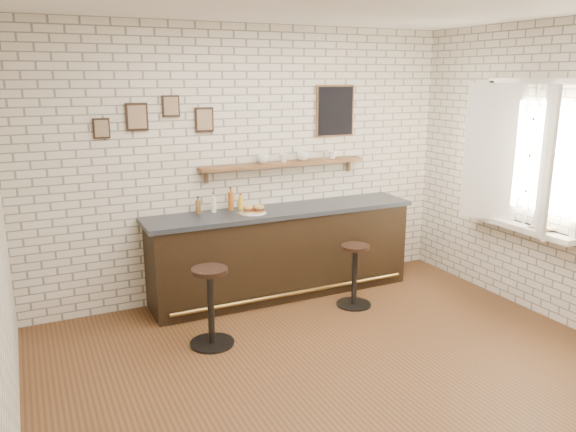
% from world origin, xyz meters
% --- Properties ---
extents(ground, '(5.00, 5.00, 0.00)m').
position_xyz_m(ground, '(0.00, 0.00, 0.00)').
color(ground, brown).
rests_on(ground, ground).
extents(bar_counter, '(3.10, 0.65, 1.01)m').
position_xyz_m(bar_counter, '(0.28, 1.70, 0.51)').
color(bar_counter, black).
rests_on(bar_counter, ground).
extents(sandwich_plate, '(0.28, 0.28, 0.01)m').
position_xyz_m(sandwich_plate, '(-0.09, 1.65, 1.02)').
color(sandwich_plate, white).
rests_on(sandwich_plate, bar_counter).
extents(ciabatta_sandwich, '(0.26, 0.19, 0.08)m').
position_xyz_m(ciabatta_sandwich, '(-0.08, 1.65, 1.06)').
color(ciabatta_sandwich, tan).
rests_on(ciabatta_sandwich, sandwich_plate).
extents(potato_chips, '(0.27, 0.19, 0.00)m').
position_xyz_m(potato_chips, '(-0.11, 1.65, 1.02)').
color(potato_chips, '#E6A251').
rests_on(potato_chips, sandwich_plate).
extents(bitters_bottle_brown, '(0.06, 0.06, 0.19)m').
position_xyz_m(bitters_bottle_brown, '(-0.63, 1.88, 1.09)').
color(bitters_bottle_brown, brown).
rests_on(bitters_bottle_brown, bar_counter).
extents(bitters_bottle_white, '(0.06, 0.06, 0.21)m').
position_xyz_m(bitters_bottle_white, '(-0.46, 1.88, 1.10)').
color(bitters_bottle_white, white).
rests_on(bitters_bottle_white, bar_counter).
extents(bitters_bottle_amber, '(0.06, 0.06, 0.26)m').
position_xyz_m(bitters_bottle_amber, '(-0.26, 1.88, 1.12)').
color(bitters_bottle_amber, '#944D17').
rests_on(bitters_bottle_amber, bar_counter).
extents(condiment_bottle_yellow, '(0.06, 0.06, 0.18)m').
position_xyz_m(condiment_bottle_yellow, '(-0.15, 1.88, 1.08)').
color(condiment_bottle_yellow, yellow).
rests_on(condiment_bottle_yellow, bar_counter).
extents(bar_stool_left, '(0.42, 0.42, 0.75)m').
position_xyz_m(bar_stool_left, '(-0.85, 0.84, 0.40)').
color(bar_stool_left, black).
rests_on(bar_stool_left, ground).
extents(bar_stool_right, '(0.38, 0.38, 0.69)m').
position_xyz_m(bar_stool_right, '(0.84, 1.06, 0.37)').
color(bar_stool_right, black).
rests_on(bar_stool_right, ground).
extents(wall_shelf, '(2.00, 0.18, 0.18)m').
position_xyz_m(wall_shelf, '(0.40, 1.90, 1.48)').
color(wall_shelf, brown).
rests_on(wall_shelf, ground).
extents(shelf_cup_a, '(0.14, 0.14, 0.11)m').
position_xyz_m(shelf_cup_a, '(0.14, 1.90, 1.55)').
color(shelf_cup_a, white).
rests_on(shelf_cup_a, wall_shelf).
extents(shelf_cup_b, '(0.14, 0.14, 0.10)m').
position_xyz_m(shelf_cup_b, '(0.39, 1.90, 1.55)').
color(shelf_cup_b, white).
rests_on(shelf_cup_b, wall_shelf).
extents(shelf_cup_c, '(0.18, 0.18, 0.11)m').
position_xyz_m(shelf_cup_c, '(0.64, 1.90, 1.55)').
color(shelf_cup_c, white).
rests_on(shelf_cup_c, wall_shelf).
extents(shelf_cup_d, '(0.13, 0.13, 0.09)m').
position_xyz_m(shelf_cup_d, '(1.03, 1.90, 1.55)').
color(shelf_cup_d, white).
rests_on(shelf_cup_d, wall_shelf).
extents(back_wall_decor, '(2.96, 0.02, 0.56)m').
position_xyz_m(back_wall_decor, '(0.23, 1.98, 2.05)').
color(back_wall_decor, black).
rests_on(back_wall_decor, ground).
extents(window_sill, '(0.20, 1.35, 0.06)m').
position_xyz_m(window_sill, '(2.40, 0.30, 0.90)').
color(window_sill, white).
rests_on(window_sill, ground).
extents(casement_window, '(0.40, 1.30, 1.56)m').
position_xyz_m(casement_window, '(2.36, 0.30, 1.65)').
color(casement_window, white).
rests_on(casement_window, ground).
extents(book_lower, '(0.21, 0.25, 0.02)m').
position_xyz_m(book_lower, '(2.38, 0.04, 0.94)').
color(book_lower, tan).
rests_on(book_lower, window_sill).
extents(book_upper, '(0.27, 0.29, 0.02)m').
position_xyz_m(book_upper, '(2.38, 0.06, 0.96)').
color(book_upper, tan).
rests_on(book_upper, book_lower).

